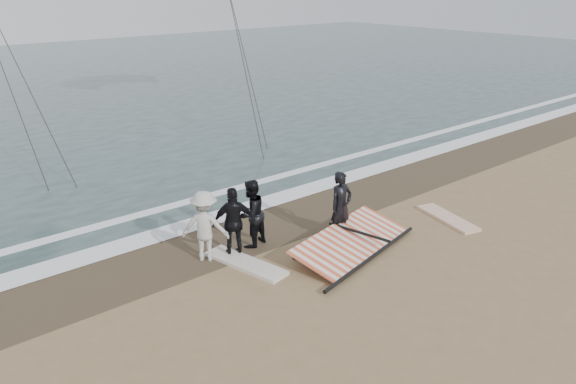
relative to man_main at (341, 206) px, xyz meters
name	(u,v)px	position (x,y,z in m)	size (l,w,h in m)	color
ground	(398,274)	(-0.37, -2.44, -0.99)	(120.00, 120.00, 0.00)	#8C704C
sea	(15,88)	(-0.37, 30.56, -0.98)	(120.00, 54.00, 0.02)	#233838
wet_sand	(284,219)	(-0.37, 2.06, -0.98)	(120.00, 2.80, 0.01)	#4C3D2B
foam_near	(257,205)	(-0.37, 3.46, -0.96)	(120.00, 0.90, 0.01)	white
foam_far	(227,191)	(-0.37, 5.16, -0.96)	(120.00, 0.45, 0.01)	white
man_main	(341,206)	(0.00, 0.00, 0.00)	(0.72, 0.47, 1.98)	black
board_white	(448,218)	(3.47, -1.20, -0.95)	(0.63, 2.24, 0.09)	silver
board_cream	(245,263)	(-3.02, 0.41, -0.94)	(0.64, 2.41, 0.10)	silver
trio_cluster	(228,221)	(-2.98, 1.23, -0.03)	(2.63, 1.44, 1.93)	black
sail_rig	(346,243)	(-0.38, -0.61, -0.80)	(4.38, 2.50, 0.50)	black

